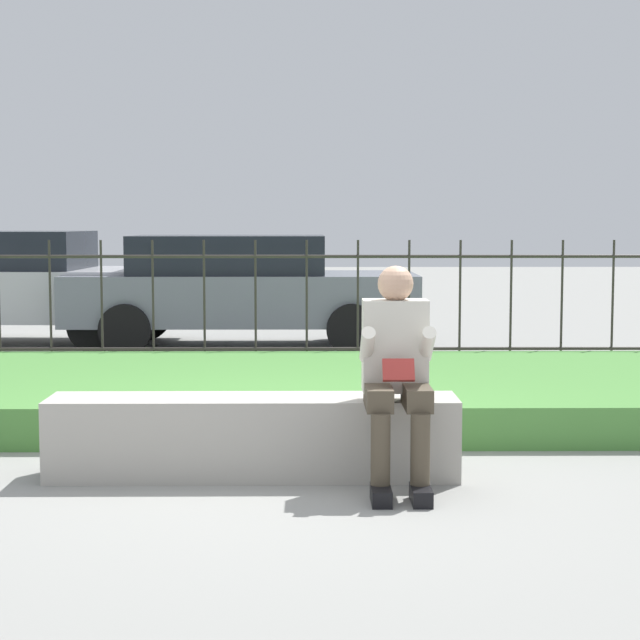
% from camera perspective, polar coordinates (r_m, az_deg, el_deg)
% --- Properties ---
extents(ground_plane, '(60.00, 60.00, 0.00)m').
position_cam_1_polar(ground_plane, '(6.57, -3.02, -8.33)').
color(ground_plane, gray).
extents(stone_bench, '(2.47, 0.46, 0.49)m').
position_cam_1_polar(stone_bench, '(6.52, -3.59, -6.47)').
color(stone_bench, '#ADA89E').
rests_on(stone_bench, ground_plane).
extents(person_seated_reader, '(0.42, 0.73, 1.29)m').
position_cam_1_polar(person_seated_reader, '(6.19, 4.10, -2.47)').
color(person_seated_reader, black).
rests_on(person_seated_reader, ground_plane).
extents(grass_berm, '(10.18, 3.18, 0.29)m').
position_cam_1_polar(grass_berm, '(8.78, -2.40, -3.88)').
color(grass_berm, '#4C893D').
rests_on(grass_berm, ground_plane).
extents(iron_fence, '(8.18, 0.03, 1.36)m').
position_cam_1_polar(iron_fence, '(10.67, -2.08, 0.80)').
color(iron_fence, '#332D28').
rests_on(iron_fence, ground_plane).
extents(car_parked_center, '(4.24, 1.87, 1.37)m').
position_cam_1_polar(car_parked_center, '(13.17, -4.31, 1.71)').
color(car_parked_center, slate).
rests_on(car_parked_center, ground_plane).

